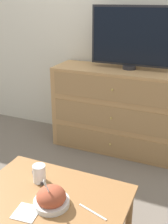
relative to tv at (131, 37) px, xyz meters
name	(u,v)px	position (x,y,z in m)	size (l,w,h in m)	color
ground_plane	(111,135)	(-0.22, 0.19, -1.15)	(12.00, 12.00, 0.00)	#70665B
wall_back	(117,18)	(-0.22, 0.22, 0.15)	(12.00, 0.05, 2.60)	silver
dresser	(118,110)	(-0.08, -0.05, -0.72)	(1.31, 0.44, 0.85)	tan
tv	(131,37)	(0.00, 0.00, 0.00)	(0.77, 0.13, 0.58)	#232328
coffee_table	(51,204)	(-0.04, -1.48, -0.79)	(0.88, 0.60, 0.42)	#9E6B3D
takeout_bowl	(51,198)	(0.00, -1.54, -0.68)	(0.20, 0.20, 0.18)	silver
drink_cup	(39,174)	(-0.18, -1.38, -0.68)	(0.08, 0.08, 0.11)	beige
napkin	(26,212)	(-0.10, -1.65, -0.73)	(0.14, 0.14, 0.00)	white
knife	(93,212)	(0.23, -1.51, -0.73)	(0.18, 0.06, 0.01)	white
remote_control	(38,178)	(-0.20, -1.37, -0.72)	(0.14, 0.11, 0.02)	#38383D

